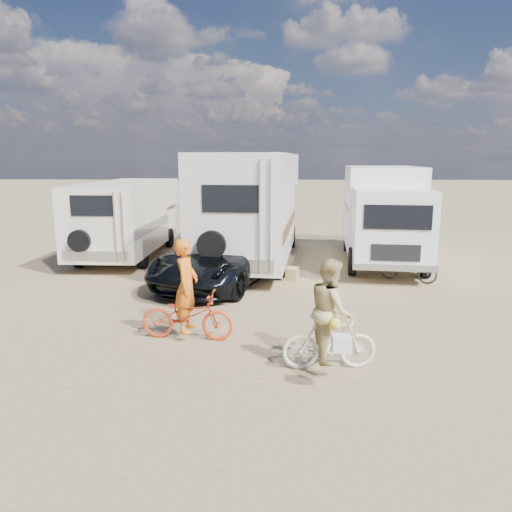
{
  "coord_description": "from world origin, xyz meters",
  "views": [
    {
      "loc": [
        0.02,
        -9.61,
        3.51
      ],
      "look_at": [
        -0.22,
        1.11,
        1.3
      ],
      "focal_mm": 33.42,
      "sensor_mm": 36.0,
      "label": 1
    }
  ],
  "objects_px": {
    "cooler": "(183,285)",
    "rv_main": "(253,208)",
    "dark_suv": "(222,257)",
    "bike_woman": "(329,342)",
    "rider_woman": "(330,320)",
    "bike_parked": "(408,267)",
    "rider_man": "(187,294)",
    "crate": "(290,274)",
    "bike_man": "(187,315)",
    "rv_left": "(127,220)",
    "box_truck": "(383,216)"
  },
  "relations": [
    {
      "from": "cooler",
      "to": "rv_main",
      "type": "bearing_deg",
      "value": 81.97
    },
    {
      "from": "dark_suv",
      "to": "bike_woman",
      "type": "relative_size",
      "value": 3.34
    },
    {
      "from": "rider_woman",
      "to": "bike_parked",
      "type": "distance_m",
      "value": 6.66
    },
    {
      "from": "rv_main",
      "to": "bike_woman",
      "type": "xyz_separation_m",
      "value": [
        1.54,
        -8.8,
        -1.35
      ]
    },
    {
      "from": "rider_man",
      "to": "crate",
      "type": "xyz_separation_m",
      "value": [
        2.25,
        4.74,
        -0.74
      ]
    },
    {
      "from": "bike_man",
      "to": "bike_woman",
      "type": "distance_m",
      "value": 2.92
    },
    {
      "from": "dark_suv",
      "to": "bike_parked",
      "type": "bearing_deg",
      "value": 21.78
    },
    {
      "from": "rv_left",
      "to": "crate",
      "type": "bearing_deg",
      "value": -28.61
    },
    {
      "from": "bike_woman",
      "to": "rider_woman",
      "type": "distance_m",
      "value": 0.39
    },
    {
      "from": "rider_woman",
      "to": "crate",
      "type": "height_order",
      "value": "rider_woman"
    },
    {
      "from": "rider_man",
      "to": "rv_left",
      "type": "bearing_deg",
      "value": 29.55
    },
    {
      "from": "rv_main",
      "to": "box_truck",
      "type": "xyz_separation_m",
      "value": [
        4.39,
        -0.37,
        -0.22
      ]
    },
    {
      "from": "dark_suv",
      "to": "rider_woman",
      "type": "relative_size",
      "value": 3.09
    },
    {
      "from": "rv_left",
      "to": "crate",
      "type": "height_order",
      "value": "rv_left"
    },
    {
      "from": "box_truck",
      "to": "rider_man",
      "type": "distance_m",
      "value": 9.0
    },
    {
      "from": "rv_left",
      "to": "rider_woman",
      "type": "relative_size",
      "value": 3.64
    },
    {
      "from": "bike_man",
      "to": "bike_woman",
      "type": "relative_size",
      "value": 1.15
    },
    {
      "from": "rv_main",
      "to": "bike_parked",
      "type": "distance_m",
      "value": 5.58
    },
    {
      "from": "bike_man",
      "to": "bike_parked",
      "type": "relative_size",
      "value": 1.12
    },
    {
      "from": "rv_left",
      "to": "dark_suv",
      "type": "xyz_separation_m",
      "value": [
        3.74,
        -3.68,
        -0.59
      ]
    },
    {
      "from": "rv_main",
      "to": "bike_parked",
      "type": "height_order",
      "value": "rv_main"
    },
    {
      "from": "bike_parked",
      "to": "crate",
      "type": "distance_m",
      "value": 3.41
    },
    {
      "from": "rider_man",
      "to": "box_truck",
      "type": "bearing_deg",
      "value": -31.28
    },
    {
      "from": "dark_suv",
      "to": "rider_man",
      "type": "xyz_separation_m",
      "value": [
        -0.27,
        -4.37,
        0.17
      ]
    },
    {
      "from": "box_truck",
      "to": "crate",
      "type": "height_order",
      "value": "box_truck"
    },
    {
      "from": "rider_man",
      "to": "cooler",
      "type": "bearing_deg",
      "value": 17.75
    },
    {
      "from": "rider_man",
      "to": "rider_woman",
      "type": "xyz_separation_m",
      "value": [
        2.62,
        -1.31,
        -0.05
      ]
    },
    {
      "from": "rv_main",
      "to": "bike_parked",
      "type": "bearing_deg",
      "value": -26.07
    },
    {
      "from": "rv_main",
      "to": "box_truck",
      "type": "distance_m",
      "value": 4.42
    },
    {
      "from": "cooler",
      "to": "dark_suv",
      "type": "bearing_deg",
      "value": 63.33
    },
    {
      "from": "rider_woman",
      "to": "dark_suv",
      "type": "bearing_deg",
      "value": 18.4
    },
    {
      "from": "rv_left",
      "to": "box_truck",
      "type": "distance_m",
      "value": 8.99
    },
    {
      "from": "box_truck",
      "to": "bike_parked",
      "type": "xyz_separation_m",
      "value": [
        0.18,
        -2.51,
        -1.18
      ]
    },
    {
      "from": "box_truck",
      "to": "bike_man",
      "type": "xyz_separation_m",
      "value": [
        -5.47,
        -7.12,
        -1.13
      ]
    },
    {
      "from": "dark_suv",
      "to": "bike_parked",
      "type": "height_order",
      "value": "dark_suv"
    },
    {
      "from": "rv_left",
      "to": "bike_man",
      "type": "distance_m",
      "value": 8.81
    },
    {
      "from": "box_truck",
      "to": "bike_woman",
      "type": "bearing_deg",
      "value": -101.69
    },
    {
      "from": "rv_main",
      "to": "rider_man",
      "type": "height_order",
      "value": "rv_main"
    },
    {
      "from": "rv_main",
      "to": "bike_man",
      "type": "relative_size",
      "value": 4.61
    },
    {
      "from": "rv_left",
      "to": "bike_woman",
      "type": "distance_m",
      "value": 11.2
    },
    {
      "from": "box_truck",
      "to": "dark_suv",
      "type": "xyz_separation_m",
      "value": [
        -5.2,
        -2.74,
        -0.87
      ]
    },
    {
      "from": "bike_woman",
      "to": "dark_suv",
      "type": "bearing_deg",
      "value": 18.4
    },
    {
      "from": "crate",
      "to": "rider_man",
      "type": "bearing_deg",
      "value": -115.4
    },
    {
      "from": "rv_main",
      "to": "cooler",
      "type": "height_order",
      "value": "rv_main"
    },
    {
      "from": "rv_main",
      "to": "dark_suv",
      "type": "relative_size",
      "value": 1.58
    },
    {
      "from": "bike_man",
      "to": "bike_woman",
      "type": "height_order",
      "value": "bike_man"
    },
    {
      "from": "bike_man",
      "to": "rider_woman",
      "type": "xyz_separation_m",
      "value": [
        2.62,
        -1.31,
        0.38
      ]
    },
    {
      "from": "dark_suv",
      "to": "crate",
      "type": "xyz_separation_m",
      "value": [
        1.98,
        0.37,
        -0.57
      ]
    },
    {
      "from": "bike_woman",
      "to": "rider_man",
      "type": "bearing_deg",
      "value": 59.45
    },
    {
      "from": "rider_man",
      "to": "cooler",
      "type": "height_order",
      "value": "rider_man"
    }
  ]
}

